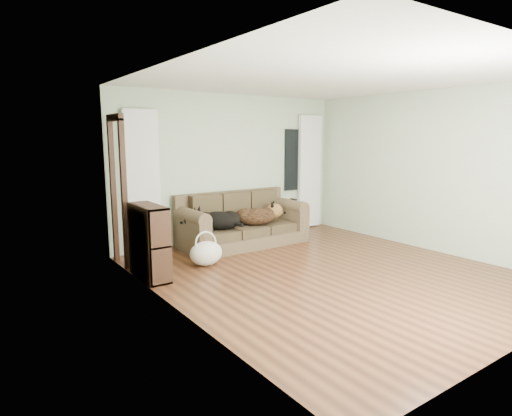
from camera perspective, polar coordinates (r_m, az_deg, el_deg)
floor at (r=6.05m, az=9.65°, el=-8.51°), size 5.00×5.00×0.00m
ceiling at (r=5.81m, az=10.39°, el=16.70°), size 5.00×5.00×0.00m
wall_back at (r=7.75m, az=-3.22°, el=5.36°), size 4.50×0.04×2.60m
wall_left at (r=4.49m, az=-10.78°, el=2.21°), size 0.04×5.00×2.60m
wall_right at (r=7.54m, az=22.23°, el=4.56°), size 0.04×5.00×2.60m
curtain_left at (r=6.94m, az=-14.87°, el=3.34°), size 0.55×0.08×2.25m
curtain_right at (r=8.78m, az=7.13°, el=4.81°), size 0.55×0.08×2.25m
window_pane at (r=8.57m, az=5.19°, el=6.41°), size 0.50×0.03×1.20m
door_casing at (r=6.45m, az=-17.85°, el=1.85°), size 0.07×0.60×2.10m
sofa at (r=7.37m, az=-1.68°, el=-1.51°), size 2.19×0.95×0.90m
dog_black_lab at (r=7.04m, az=-5.31°, el=-1.81°), size 0.87×0.82×0.30m
dog_shepherd at (r=7.42m, az=0.20°, el=-1.12°), size 0.88×0.79×0.32m
tv_remote at (r=7.81m, az=5.05°, el=1.17°), size 0.08×0.19×0.02m
tote_bag at (r=6.30m, az=-6.68°, el=-6.20°), size 0.60×0.54×0.36m
bookshelf at (r=5.81m, az=-14.08°, el=-4.31°), size 0.36×0.81×0.98m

